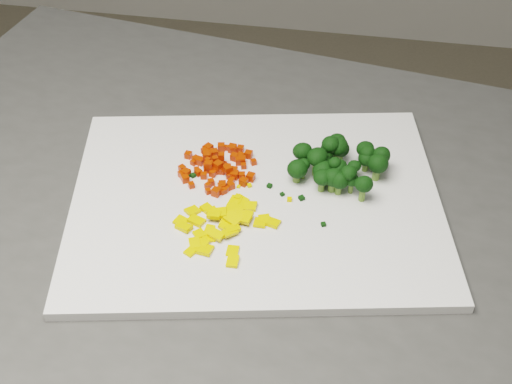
% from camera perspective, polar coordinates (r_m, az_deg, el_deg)
% --- Properties ---
extents(cutting_board, '(0.53, 0.45, 0.01)m').
position_cam_1_polar(cutting_board, '(0.91, 0.00, -0.76)').
color(cutting_board, white).
rests_on(cutting_board, counter_block).
extents(carrot_pile, '(0.10, 0.10, 0.03)m').
position_cam_1_polar(carrot_pile, '(0.94, -3.25, 2.47)').
color(carrot_pile, '#C01E02').
rests_on(carrot_pile, cutting_board).
extents(pepper_pile, '(0.12, 0.12, 0.02)m').
position_cam_1_polar(pepper_pile, '(0.87, -2.34, -2.41)').
color(pepper_pile, yellow).
rests_on(pepper_pile, cutting_board).
extents(broccoli_pile, '(0.13, 0.13, 0.06)m').
position_cam_1_polar(broccoli_pile, '(0.93, 6.74, 2.49)').
color(broccoli_pile, black).
rests_on(broccoli_pile, cutting_board).
extents(carrot_cube_0, '(0.01, 0.01, 0.01)m').
position_cam_1_polar(carrot_cube_0, '(0.94, -5.68, 1.07)').
color(carrot_cube_0, '#C01E02').
rests_on(carrot_cube_0, carrot_pile).
extents(carrot_cube_1, '(0.01, 0.01, 0.01)m').
position_cam_1_polar(carrot_cube_1, '(0.97, -1.25, 2.88)').
color(carrot_cube_1, '#C01E02').
rests_on(carrot_cube_1, carrot_pile).
extents(carrot_cube_2, '(0.01, 0.01, 0.01)m').
position_cam_1_polar(carrot_cube_2, '(0.95, -3.88, 2.55)').
color(carrot_cube_2, '#C01E02').
rests_on(carrot_cube_2, carrot_pile).
extents(carrot_cube_3, '(0.01, 0.01, 0.01)m').
position_cam_1_polar(carrot_cube_3, '(0.96, -1.14, 2.56)').
color(carrot_cube_3, '#C01E02').
rests_on(carrot_cube_3, carrot_pile).
extents(carrot_cube_4, '(0.01, 0.01, 0.01)m').
position_cam_1_polar(carrot_cube_4, '(0.95, -3.86, 2.28)').
color(carrot_cube_4, '#C01E02').
rests_on(carrot_cube_4, carrot_pile).
extents(carrot_cube_5, '(0.01, 0.01, 0.01)m').
position_cam_1_polar(carrot_cube_5, '(0.98, -1.82, 3.42)').
color(carrot_cube_5, '#C01E02').
rests_on(carrot_cube_5, carrot_pile).
extents(carrot_cube_6, '(0.01, 0.01, 0.01)m').
position_cam_1_polar(carrot_cube_6, '(0.95, -3.20, 1.80)').
color(carrot_cube_6, '#C01E02').
rests_on(carrot_cube_6, carrot_pile).
extents(carrot_cube_7, '(0.01, 0.01, 0.01)m').
position_cam_1_polar(carrot_cube_7, '(0.95, -2.30, 1.93)').
color(carrot_cube_7, '#C01E02').
rests_on(carrot_cube_7, carrot_pile).
extents(carrot_cube_8, '(0.01, 0.01, 0.01)m').
position_cam_1_polar(carrot_cube_8, '(0.95, -1.00, 2.10)').
color(carrot_cube_8, '#C01E02').
rests_on(carrot_cube_8, carrot_pile).
extents(carrot_cube_9, '(0.01, 0.01, 0.01)m').
position_cam_1_polar(carrot_cube_9, '(0.95, -5.93, 1.90)').
color(carrot_cube_9, '#C01E02').
rests_on(carrot_cube_9, carrot_pile).
extents(carrot_cube_10, '(0.01, 0.01, 0.01)m').
position_cam_1_polar(carrot_cube_10, '(0.92, -3.87, 0.51)').
color(carrot_cube_10, '#C01E02').
rests_on(carrot_cube_10, carrot_pile).
extents(carrot_cube_11, '(0.01, 0.01, 0.01)m').
position_cam_1_polar(carrot_cube_11, '(0.98, -3.80, 3.18)').
color(carrot_cube_11, '#C01E02').
rests_on(carrot_cube_11, carrot_pile).
extents(carrot_cube_12, '(0.01, 0.01, 0.01)m').
position_cam_1_polar(carrot_cube_12, '(0.96, -4.50, 2.48)').
color(carrot_cube_12, '#C01E02').
rests_on(carrot_cube_12, carrot_pile).
extents(carrot_cube_13, '(0.01, 0.01, 0.01)m').
position_cam_1_polar(carrot_cube_13, '(0.94, -5.93, 1.42)').
color(carrot_cube_13, '#C01E02').
rests_on(carrot_cube_13, carrot_pile).
extents(carrot_cube_14, '(0.01, 0.01, 0.01)m').
position_cam_1_polar(carrot_cube_14, '(0.92, -2.78, 0.42)').
color(carrot_cube_14, '#C01E02').
rests_on(carrot_cube_14, carrot_pile).
extents(carrot_cube_15, '(0.01, 0.01, 0.01)m').
position_cam_1_polar(carrot_cube_15, '(0.95, -2.84, 2.11)').
color(carrot_cube_15, '#C01E02').
rests_on(carrot_cube_15, carrot_pile).
extents(carrot_cube_16, '(0.01, 0.01, 0.01)m').
position_cam_1_polar(carrot_cube_16, '(0.97, -1.74, 2.82)').
color(carrot_cube_16, '#C01E02').
rests_on(carrot_cube_16, carrot_pile).
extents(carrot_cube_17, '(0.01, 0.01, 0.01)m').
position_cam_1_polar(carrot_cube_17, '(0.92, -2.04, 0.51)').
color(carrot_cube_17, '#C01E02').
rests_on(carrot_cube_17, carrot_pile).
extents(carrot_cube_18, '(0.01, 0.01, 0.01)m').
position_cam_1_polar(carrot_cube_18, '(0.96, -5.03, 2.37)').
color(carrot_cube_18, '#C01E02').
rests_on(carrot_cube_18, carrot_pile).
extents(carrot_cube_19, '(0.01, 0.01, 0.01)m').
position_cam_1_polar(carrot_cube_19, '(0.93, -5.19, 0.55)').
color(carrot_cube_19, '#C01E02').
rests_on(carrot_cube_19, carrot_pile).
extents(carrot_cube_20, '(0.01, 0.01, 0.01)m').
position_cam_1_polar(carrot_cube_20, '(0.94, -2.11, 1.30)').
color(carrot_cube_20, '#C01E02').
rests_on(carrot_cube_20, carrot_pile).
extents(carrot_cube_21, '(0.01, 0.01, 0.01)m').
position_cam_1_polar(carrot_cube_21, '(0.98, -3.97, 3.22)').
color(carrot_cube_21, '#C01E02').
rests_on(carrot_cube_21, carrot_pile).
extents(carrot_cube_22, '(0.01, 0.01, 0.01)m').
position_cam_1_polar(carrot_cube_22, '(0.93, -2.04, 0.77)').
color(carrot_cube_22, '#C01E02').
rests_on(carrot_cube_22, carrot_pile).
extents(carrot_cube_23, '(0.01, 0.01, 0.01)m').
position_cam_1_polar(carrot_cube_23, '(0.92, -2.66, 0.07)').
color(carrot_cube_23, '#C01E02').
rests_on(carrot_cube_23, carrot_pile).
extents(carrot_cube_24, '(0.01, 0.01, 0.01)m').
position_cam_1_polar(carrot_cube_24, '(0.95, -3.31, 2.65)').
color(carrot_cube_24, '#C01E02').
rests_on(carrot_cube_24, carrot_pile).
extents(carrot_cube_25, '(0.01, 0.01, 0.01)m').
position_cam_1_polar(carrot_cube_25, '(0.93, -3.62, 0.78)').
color(carrot_cube_25, '#C01E02').
rests_on(carrot_cube_25, carrot_pile).
extents(carrot_cube_26, '(0.01, 0.01, 0.01)m').
position_cam_1_polar(carrot_cube_26, '(0.94, -1.81, 1.67)').
color(carrot_cube_26, '#C01E02').
rests_on(carrot_cube_26, carrot_pile).
extents(carrot_cube_27, '(0.01, 0.01, 0.01)m').
position_cam_1_polar(carrot_cube_27, '(0.91, -3.01, 0.08)').
color(carrot_cube_27, '#C01E02').
rests_on(carrot_cube_27, carrot_pile).
extents(carrot_cube_28, '(0.01, 0.01, 0.01)m').
position_cam_1_polar(carrot_cube_28, '(0.94, -2.28, 1.84)').
color(carrot_cube_28, '#C01E02').
rests_on(carrot_cube_28, carrot_pile).
extents(carrot_cube_29, '(0.01, 0.01, 0.01)m').
position_cam_1_polar(carrot_cube_29, '(0.93, -1.93, 0.97)').
color(carrot_cube_29, '#C01E02').
rests_on(carrot_cube_29, carrot_pile).
extents(carrot_cube_30, '(0.01, 0.01, 0.01)m').
position_cam_1_polar(carrot_cube_30, '(0.98, -3.82, 3.52)').
color(carrot_cube_30, '#C01E02').
rests_on(carrot_cube_30, carrot_pile).
extents(carrot_cube_31, '(0.01, 0.01, 0.01)m').
position_cam_1_polar(carrot_cube_31, '(0.94, -1.73, 1.37)').
color(carrot_cube_31, '#C01E02').
rests_on(carrot_cube_31, carrot_pile).
extents(carrot_cube_32, '(0.01, 0.01, 0.01)m').
position_cam_1_polar(carrot_cube_32, '(0.94, -3.04, 2.13)').
color(carrot_cube_32, '#C01E02').
rests_on(carrot_cube_32, carrot_pile).
extents(carrot_cube_33, '(0.01, 0.01, 0.01)m').
position_cam_1_polar(carrot_cube_33, '(0.99, -2.34, 3.56)').
color(carrot_cube_33, '#C01E02').
rests_on(carrot_cube_33, carrot_pile).
extents(carrot_cube_34, '(0.01, 0.01, 0.01)m').
position_cam_1_polar(carrot_cube_34, '(0.98, -1.90, 3.51)').
color(carrot_cube_34, '#C01E02').
rests_on(carrot_cube_34, carrot_pile).
extents(carrot_cube_35, '(0.01, 0.01, 0.01)m').
position_cam_1_polar(carrot_cube_35, '(0.93, -0.43, 1.21)').
color(carrot_cube_35, '#C01E02').
rests_on(carrot_cube_35, carrot_pile).
extents(carrot_cube_36, '(0.01, 0.01, 0.01)m').
position_cam_1_polar(carrot_cube_36, '(0.96, -2.79, 2.78)').
color(carrot_cube_36, '#C01E02').
rests_on(carrot_cube_36, carrot_pile).
extents(carrot_cube_37, '(0.01, 0.01, 0.01)m').
position_cam_1_polar(carrot_cube_37, '(0.91, -3.21, -0.00)').
color(carrot_cube_37, '#C01E02').
rests_on(carrot_cube_37, carrot_pile).
extents(carrot_cube_38, '(0.01, 0.01, 0.01)m').
position_cam_1_polar(carrot_cube_38, '(0.93, -1.00, 0.82)').
color(carrot_cube_38, '#C01E02').
rests_on(carrot_cube_38, carrot_pile).
extents(carrot_cube_39, '(0.01, 0.01, 0.01)m').
position_cam_1_polar(carrot_cube_39, '(0.98, -4.12, 3.31)').
color(carrot_cube_39, '#C01E02').
rests_on(carrot_cube_39, carrot_pile).
extents(carrot_cube_40, '(0.01, 0.01, 0.01)m').
position_cam_1_polar(carrot_cube_40, '(0.95, -4.03, 2.09)').
color(carrot_cube_40, '#C01E02').
rests_on(carrot_cube_40, carrot_pile).
extents(carrot_cube_41, '(0.01, 0.01, 0.01)m').
position_cam_1_polar(carrot_cube_41, '(0.96, -3.34, 2.50)').
color(carrot_cube_41, '#C01E02').
rests_on(carrot_cube_41, carrot_pile).
extents(carrot_cube_42, '(0.01, 0.01, 0.01)m').
position_cam_1_polar(carrot_cube_42, '(0.94, -5.62, 1.52)').
color(carrot_cube_42, '#C01E02').
rests_on(carrot_cube_42, carrot_pile).
extents(carrot_cube_43, '(0.01, 0.01, 0.01)m').
position_cam_1_polar(carrot_cube_43, '(0.97, -3.99, 3.11)').
color(carrot_cube_43, '#C01E02').
rests_on(carrot_cube_43, carrot_pile).
extents(carrot_cube_44, '(0.01, 0.01, 0.01)m').
position_cam_1_polar(carrot_cube_44, '(0.94, -4.63, 1.56)').
color(carrot_cube_44, '#C01E02').
rests_on(carrot_cube_44, carrot_pile).
extents(carrot_cube_45, '(0.01, 0.01, 0.01)m').
position_cam_1_polar(carrot_cube_45, '(0.95, -3.01, 1.77)').
color(carrot_cube_45, '#C01E02').
rests_on(carrot_cube_45, carrot_pile).
extents(carrot_cube_46, '(0.01, 0.01, 0.01)m').
position_cam_1_polar(carrot_cube_46, '(0.96, -1.36, 2.50)').
color(carrot_cube_46, '#C01E02').
rests_on(carrot_cube_46, carrot_pile).
extents(carrot_cube_47, '(0.01, 0.01, 0.01)m').
position_cam_1_polar(carrot_cube_47, '(0.94, -3.48, 1.50)').
color(carrot_cube_47, '#C01E02').
rests_on(carrot_cube_47, carrot_pile).
extents(carrot_cube_48, '(0.01, 0.01, 0.01)m').
position_cam_1_polar(carrot_cube_48, '(0.95, -3.97, 1.79)').
color(carrot_cube_48, '#C01E02').
rests_on(carrot_cube_48, carrot_pile).
extents(carrot_cube_49, '(0.01, 0.01, 0.01)m').
position_cam_1_polar(carrot_cube_49, '(0.97, -3.36, 3.14)').
color(carrot_cube_49, '#C01E02').
rests_on(carrot_cube_49, carrot_pile).
extents(carrot_cube_50, '(0.01, 0.01, 0.01)m').
position_cam_1_polar(carrot_cube_50, '(0.95, -4.76, 1.75)').
color(carrot_cube_50, '#C01E02').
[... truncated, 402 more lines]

